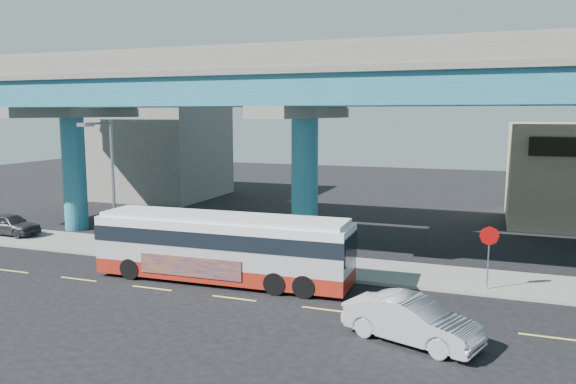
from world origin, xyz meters
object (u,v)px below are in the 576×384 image
(street_lamp, at_px, (106,167))
(stop_sign, at_px, (489,244))
(transit_bus, at_px, (223,245))
(sedan, at_px, (411,320))
(parked_car, at_px, (10,224))

(street_lamp, bearing_deg, stop_sign, 2.18)
(transit_bus, height_order, sedan, transit_bus)
(sedan, relative_size, parked_car, 1.23)
(transit_bus, bearing_deg, parked_car, 165.82)
(street_lamp, bearing_deg, transit_bus, -12.43)
(street_lamp, relative_size, stop_sign, 2.62)
(sedan, relative_size, street_lamp, 0.68)
(parked_car, height_order, street_lamp, street_lamp)
(parked_car, height_order, stop_sign, stop_sign)
(sedan, relative_size, stop_sign, 1.79)
(stop_sign, bearing_deg, parked_car, -173.57)
(transit_bus, xyz_separation_m, street_lamp, (-7.57, 1.67, 3.18))
(sedan, height_order, parked_car, sedan)
(sedan, distance_m, street_lamp, 18.12)
(transit_bus, bearing_deg, stop_sign, 10.47)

